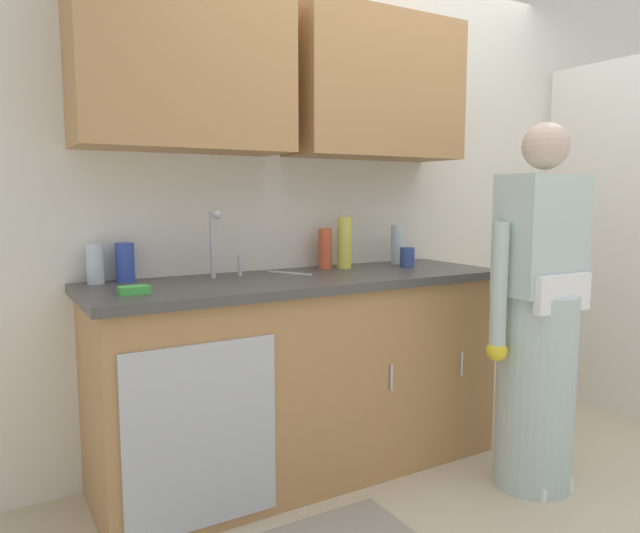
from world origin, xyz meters
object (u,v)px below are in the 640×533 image
object	(u,v)px
sponge	(134,290)
bottle_water_tall	(325,248)
person_at_sink	(537,336)
bottle_soap	(344,243)
knife_on_counter	(290,273)
cup_by_sink	(407,257)
bottle_dish_liquid	(95,264)
bottle_cleaner_spray	(125,262)
sink	(233,285)
bottle_water_short	(397,244)

from	to	relation	value
sponge	bottle_water_tall	bearing A→B (deg)	16.69
person_at_sink	sponge	bearing A→B (deg)	161.53
bottle_soap	knife_on_counter	distance (m)	0.36
person_at_sink	cup_by_sink	xyz separation A→B (m)	(-0.19, 0.68, 0.30)
person_at_sink	knife_on_counter	bearing A→B (deg)	138.01
bottle_water_tall	person_at_sink	bearing A→B (deg)	-55.26
bottle_dish_liquid	bottle_cleaner_spray	distance (m)	0.12
person_at_sink	bottle_cleaner_spray	world-z (taller)	person_at_sink
sink	bottle_soap	distance (m)	0.70
sink	bottle_cleaner_spray	xyz separation A→B (m)	(-0.41, 0.23, 0.10)
bottle_water_tall	bottle_soap	bearing A→B (deg)	-29.88
bottle_dish_liquid	knife_on_counter	bearing A→B (deg)	-8.24
sink	person_at_sink	size ratio (longest dim) A/B	0.31
bottle_water_short	bottle_cleaner_spray	bearing A→B (deg)	177.64
sink	bottle_water_short	bearing A→B (deg)	9.29
person_at_sink	bottle_soap	bearing A→B (deg)	122.23
bottle_water_tall	cup_by_sink	distance (m)	0.43
sponge	knife_on_counter	bearing A→B (deg)	15.59
person_at_sink	bottle_water_short	size ratio (longest dim) A/B	7.69
bottle_water_short	bottle_dish_liquid	size ratio (longest dim) A/B	1.24
bottle_dish_liquid	cup_by_sink	distance (m)	1.52
sink	bottle_water_short	distance (m)	1.04
bottle_water_short	bottle_dish_liquid	distance (m)	1.55
sink	person_at_sink	xyz separation A→B (m)	(1.17, -0.66, -0.23)
knife_on_counter	cup_by_sink	bearing A→B (deg)	55.60
cup_by_sink	bottle_soap	bearing A→B (deg)	159.00
sink	bottle_water_short	xyz separation A→B (m)	(1.02, 0.17, 0.12)
bottle_soap	bottle_cleaner_spray	bearing A→B (deg)	175.64
person_at_sink	bottle_water_short	xyz separation A→B (m)	(-0.15, 0.82, 0.35)
cup_by_sink	knife_on_counter	distance (m)	0.66
bottle_cleaner_spray	bottle_dish_liquid	bearing A→B (deg)	-179.36
cup_by_sink	bottle_water_tall	bearing A→B (deg)	157.01
bottle_water_tall	sponge	bearing A→B (deg)	-163.31
bottle_cleaner_spray	person_at_sink	bearing A→B (deg)	-29.28
person_at_sink	bottle_dish_liquid	world-z (taller)	person_at_sink
bottle_cleaner_spray	cup_by_sink	xyz separation A→B (m)	(1.38, -0.20, -0.03)
bottle_water_short	bottle_water_tall	xyz separation A→B (m)	(-0.44, 0.03, -0.00)
sink	sponge	distance (m)	0.47
sink	bottle_soap	size ratio (longest dim) A/B	1.91
bottle_soap	sink	bearing A→B (deg)	-167.69
sink	knife_on_counter	distance (m)	0.34
bottle_water_short	bottle_water_tall	distance (m)	0.44
bottle_water_short	person_at_sink	bearing A→B (deg)	-79.94
sink	cup_by_sink	size ratio (longest dim) A/B	4.91
bottle_water_tall	knife_on_counter	world-z (taller)	bottle_water_tall
sink	bottle_water_short	world-z (taller)	sink
bottle_water_short	bottle_soap	bearing A→B (deg)	-176.41
person_at_sink	bottle_cleaner_spray	distance (m)	1.84
bottle_cleaner_spray	knife_on_counter	xyz separation A→B (m)	(0.73, -0.13, -0.08)
person_at_sink	bottle_water_short	bearing A→B (deg)	100.06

